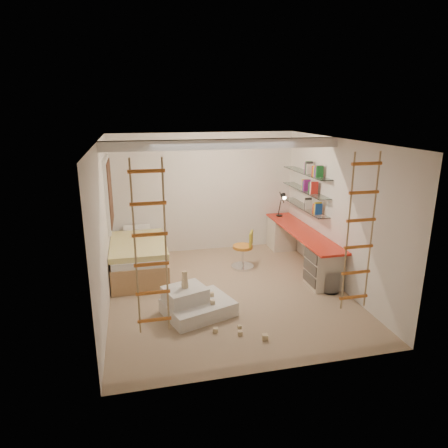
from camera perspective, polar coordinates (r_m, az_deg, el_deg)
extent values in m
plane|color=#A08467|center=(7.09, 0.55, -9.63)|extent=(4.50, 4.50, 0.00)
cube|color=white|center=(6.69, 0.00, 11.34)|extent=(4.00, 0.18, 0.16)
cube|color=white|center=(7.86, -16.23, 4.29)|extent=(0.06, 1.15, 1.35)
cube|color=#4C2D1E|center=(7.86, -15.93, 4.31)|extent=(0.02, 1.00, 1.20)
cylinder|color=white|center=(7.25, 15.03, -8.00)|extent=(0.29, 0.29, 0.37)
cube|color=red|center=(8.08, 11.11, -1.05)|extent=(0.55, 2.80, 0.04)
cube|color=beige|center=(9.16, 8.21, -1.29)|extent=(0.52, 0.55, 0.71)
cube|color=beige|center=(7.36, 14.09, -6.10)|extent=(0.52, 0.55, 0.71)
cube|color=#4C4742|center=(7.15, 12.29, -4.45)|extent=(0.02, 0.50, 0.18)
cube|color=#4C4742|center=(7.23, 12.19, -6.08)|extent=(0.02, 0.50, 0.18)
cube|color=#4C4742|center=(7.32, 12.09, -7.67)|extent=(0.02, 0.50, 0.18)
cube|color=white|center=(8.29, 11.38, 2.39)|extent=(0.25, 1.80, 0.01)
cube|color=white|center=(8.22, 11.51, 4.76)|extent=(0.25, 1.80, 0.01)
cube|color=white|center=(8.16, 11.65, 7.17)|extent=(0.25, 1.80, 0.01)
cube|color=#AD7F51|center=(7.96, -12.03, -5.24)|extent=(1.00, 2.00, 0.45)
cube|color=white|center=(7.86, -12.15, -3.30)|extent=(0.95, 1.95, 0.12)
cube|color=gold|center=(7.68, -12.17, -2.90)|extent=(1.02, 1.60, 0.10)
cube|color=white|center=(8.58, -12.32, -0.79)|extent=(0.55, 0.35, 0.12)
cylinder|color=black|center=(9.07, 7.91, 1.21)|extent=(0.14, 0.14, 0.02)
cylinder|color=black|center=(9.02, 7.96, 2.38)|extent=(0.02, 0.15, 0.36)
cylinder|color=black|center=(8.88, 8.25, 3.79)|extent=(0.02, 0.27, 0.20)
cone|color=black|center=(8.76, 8.54, 3.94)|extent=(0.12, 0.14, 0.15)
cylinder|color=#FFEABF|center=(8.73, 8.63, 3.69)|extent=(0.08, 0.04, 0.08)
cylinder|color=orange|center=(7.93, 2.70, -3.28)|extent=(0.52, 0.52, 0.06)
cube|color=gold|center=(7.85, 3.88, -2.12)|extent=(0.16, 0.29, 0.28)
cylinder|color=silver|center=(8.00, 2.68, -4.62)|extent=(0.06, 0.06, 0.40)
cylinder|color=silver|center=(8.08, 2.66, -6.09)|extent=(0.60, 0.60, 0.05)
cube|color=silver|center=(6.35, -3.69, -11.81)|extent=(1.19, 1.06, 0.22)
cube|color=silver|center=(6.27, -5.57, -9.97)|extent=(0.74, 0.67, 0.22)
cube|color=#CCB284|center=(6.21, -5.61, -8.72)|extent=(0.10, 0.10, 0.08)
cube|color=#CCB284|center=(6.17, -5.63, -8.09)|extent=(0.09, 0.09, 0.07)
cube|color=#CCB284|center=(6.14, -5.66, -7.28)|extent=(0.08, 0.08, 0.12)
cube|color=#CCB284|center=(6.19, -1.63, -11.10)|extent=(0.06, 0.06, 0.06)
cube|color=#CCB284|center=(6.43, -1.75, -10.00)|extent=(0.06, 0.06, 0.06)
cube|color=#CCB284|center=(6.10, -5.71, -11.61)|extent=(0.06, 0.06, 0.06)
cube|color=#CCB284|center=(5.86, 2.32, -15.26)|extent=(0.07, 0.07, 0.07)
cube|color=#CCB284|center=(6.00, 2.23, -14.40)|extent=(0.07, 0.07, 0.07)
cube|color=#CCB284|center=(5.78, 5.86, -15.81)|extent=(0.07, 0.07, 0.07)
cube|color=#CCB284|center=(5.91, -1.23, -14.91)|extent=(0.07, 0.07, 0.07)
cube|color=#194CA5|center=(8.27, 11.42, 3.17)|extent=(0.14, 0.46, 0.22)
cube|color=yellow|center=(8.20, 11.56, 5.56)|extent=(0.14, 0.52, 0.22)
cube|color=orange|center=(8.14, 11.70, 7.97)|extent=(0.14, 0.70, 0.22)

